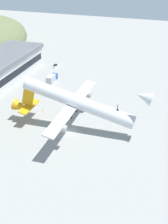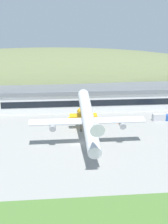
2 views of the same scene
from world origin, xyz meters
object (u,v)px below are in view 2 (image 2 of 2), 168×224
at_px(terminal_building, 96,96).
at_px(traffic_cone_1, 118,123).
at_px(service_car_1, 73,118).
at_px(fuel_truck, 161,117).
at_px(traffic_cone_0, 104,128).
at_px(cargo_airplane, 88,119).

bearing_deg(terminal_building, traffic_cone_1, -76.33).
height_order(service_car_1, traffic_cone_1, service_car_1).
xyz_separation_m(service_car_1, fuel_truck, (38.54, -5.84, 0.86)).
bearing_deg(fuel_truck, traffic_cone_1, -173.01).
bearing_deg(service_car_1, terminal_building, 54.25).
xyz_separation_m(traffic_cone_0, traffic_cone_1, (7.00, 5.37, 0.00)).
bearing_deg(service_car_1, traffic_cone_0, -49.42).
height_order(terminal_building, service_car_1, terminal_building).
distance_m(service_car_1, fuel_truck, 38.99).
bearing_deg(service_car_1, traffic_cone_1, -23.88).
relative_size(traffic_cone_0, traffic_cone_1, 1.00).
relative_size(terminal_building, traffic_cone_0, 164.35).
distance_m(service_car_1, traffic_cone_1, 20.44).
bearing_deg(traffic_cone_1, cargo_airplane, -125.45).
height_order(service_car_1, fuel_truck, fuel_truck).
bearing_deg(service_car_1, cargo_airplane, -83.34).
xyz_separation_m(terminal_building, cargo_airplane, (-9.00, -46.97, 3.63)).
bearing_deg(traffic_cone_0, cargo_airplane, -117.18).
xyz_separation_m(cargo_airplane, fuel_truck, (35.08, 23.82, -8.18)).
distance_m(cargo_airplane, traffic_cone_1, 27.88).
bearing_deg(traffic_cone_1, traffic_cone_0, -142.52).
distance_m(terminal_building, service_car_1, 22.00).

